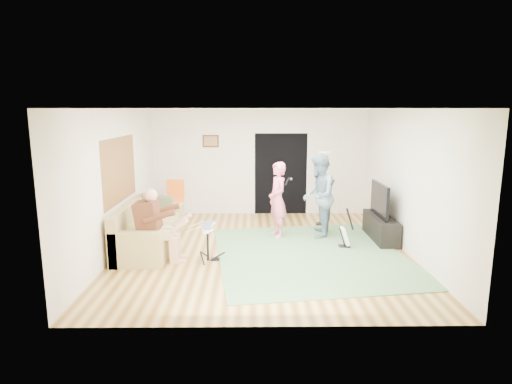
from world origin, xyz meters
TOP-DOWN VIEW (x-y plane):
  - floor at (0.00, 0.00)m, footprint 6.00×6.00m
  - walls at (0.00, 0.00)m, footprint 5.50×6.00m
  - ceiling at (0.00, 0.00)m, footprint 6.00×6.00m
  - window_blinds at (-2.74, 0.20)m, footprint 0.00×2.05m
  - doorway at (0.55, 2.99)m, footprint 2.10×0.00m
  - picture_frame at (-1.25, 2.99)m, footprint 0.42×0.03m
  - area_rug at (0.89, -0.29)m, footprint 3.90×4.28m
  - sofa at (-2.30, 0.08)m, footprint 0.92×2.22m
  - drummer at (-1.88, -0.57)m, footprint 0.86×0.48m
  - drum_kit at (-1.00, -0.57)m, footprint 0.37×0.66m
  - singer at (0.34, 0.93)m, footprint 0.53×0.67m
  - microphone at (0.54, 0.93)m, footprint 0.06×0.06m
  - guitarist at (1.21, 0.91)m, footprint 0.83×0.97m
  - guitar_held at (1.41, 0.91)m, footprint 0.28×0.61m
  - guitar_spare at (1.64, 0.16)m, footprint 0.29×0.26m
  - torchiere_lamp at (1.48, 1.87)m, footprint 0.31×0.31m
  - dining_chair at (-2.07, 2.10)m, footprint 0.47×0.49m
  - tv_cabinet at (2.50, 0.68)m, footprint 0.40×1.40m
  - television at (2.45, 0.68)m, footprint 0.06×1.08m

SIDE VIEW (x-z plane):
  - floor at x=0.00m, z-range 0.00..0.00m
  - area_rug at x=0.89m, z-range 0.00..0.02m
  - guitar_spare at x=1.64m, z-range -0.17..0.63m
  - tv_cabinet at x=2.50m, z-range 0.00..0.50m
  - drum_kit at x=-1.00m, z-range -0.04..0.63m
  - sofa at x=-2.30m, z-range -0.15..0.75m
  - dining_chair at x=-2.07m, z-range -0.15..0.87m
  - drummer at x=-1.88m, z-range -0.15..1.18m
  - singer at x=0.34m, z-range 0.00..1.61m
  - television at x=2.45m, z-range 0.50..1.20m
  - guitarist at x=1.21m, z-range 0.00..1.77m
  - doorway at x=0.55m, z-range 0.00..2.10m
  - torchiere_lamp at x=1.48m, z-range 0.32..2.05m
  - microphone at x=0.54m, z-range 1.08..1.32m
  - guitar_held at x=1.41m, z-range 1.07..1.33m
  - walls at x=0.00m, z-range 0.00..2.70m
  - window_blinds at x=-2.74m, z-range 0.53..2.58m
  - picture_frame at x=-1.25m, z-range 1.74..2.06m
  - ceiling at x=0.00m, z-range 2.70..2.70m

